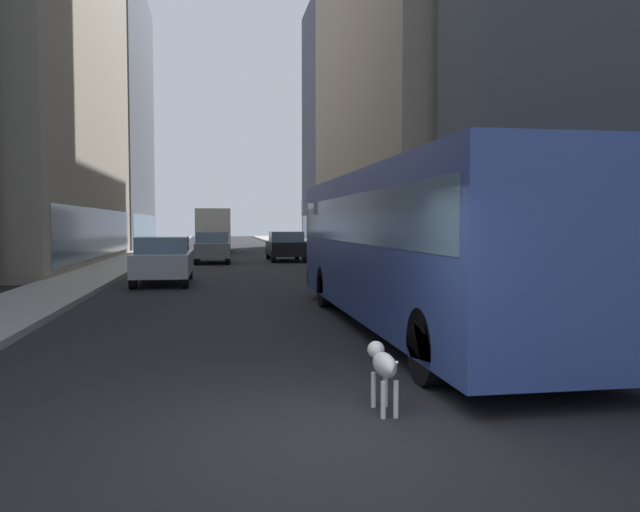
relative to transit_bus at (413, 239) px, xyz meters
The scene contains 12 objects.
ground_plane 29.32m from the transit_bus, 95.49° to the left, with size 120.00×120.00×0.00m, color #232326.
sidewalk_left 30.39m from the transit_bus, 106.27° to the left, with size 2.40×110.00×0.15m, color #ADA89E.
sidewalk_right 29.32m from the transit_bus, 84.31° to the left, with size 2.40×110.00×0.15m, color #ADA89E.
building_left_far 45.97m from the transit_bus, 109.04° to the left, with size 10.15×17.69×21.86m.
building_right_mid 27.31m from the transit_bus, 67.99° to the left, with size 11.53×21.28×28.61m.
building_right_far 43.98m from the transit_bus, 77.79° to the left, with size 9.02×15.12×21.81m.
transit_bus is the anchor object (origin of this frame).
car_silver_sedan 11.70m from the transit_bus, 118.69° to the left, with size 1.83×4.13×1.62m.
car_grey_wagon 21.92m from the transit_bus, 100.52° to the left, with size 1.78×4.01×1.62m.
car_black_suv 22.64m from the transit_bus, 90.00° to the left, with size 1.90×4.12×1.62m.
box_truck 33.60m from the transit_bus, 96.84° to the left, with size 2.30×7.50×3.05m.
dalmatian_dog 5.65m from the transit_bus, 111.30° to the right, with size 0.22×0.96×0.72m.
Camera 1 is at (-1.02, -5.93, 2.08)m, focal length 35.25 mm.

